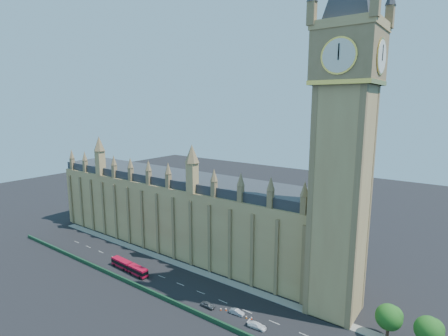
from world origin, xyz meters
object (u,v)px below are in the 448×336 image
Objects in this scene: car_grey at (208,305)px; car_white at (257,326)px; car_silver at (237,312)px; red_bus at (129,267)px.

car_grey is 0.86× the size of car_white.
car_white is at bearing -109.13° from car_silver.
red_bus reaches higher than car_silver.
car_silver is at bearing -75.82° from car_grey.
car_silver is at bearing 69.54° from car_white.
car_silver is at bearing 4.54° from red_bus.
red_bus is 41.74m from car_silver.
car_silver is 0.83× the size of car_white.
car_grey is (33.68, -0.98, -0.80)m from red_bus.
red_bus is at bearing 86.61° from car_silver.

